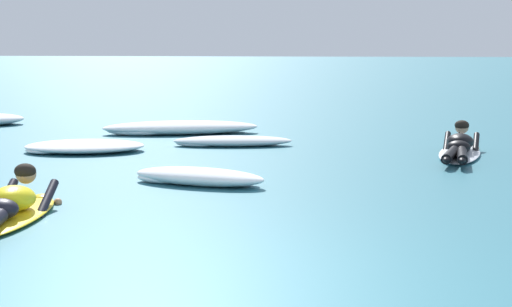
{
  "coord_description": "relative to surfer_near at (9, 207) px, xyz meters",
  "views": [
    {
      "loc": [
        1.08,
        -5.51,
        1.76
      ],
      "look_at": [
        0.16,
        4.29,
        0.36
      ],
      "focal_mm": 57.62,
      "sensor_mm": 36.0,
      "label": 1
    }
  ],
  "objects": [
    {
      "name": "surfer_far",
      "position": [
        4.97,
        4.84,
        -0.01
      ],
      "size": [
        1.04,
        2.74,
        0.54
      ],
      "color": "silver",
      "rests_on": "ground"
    },
    {
      "name": "whitewater_mid_left",
      "position": [
        0.32,
        7.28,
        -0.02
      ],
      "size": [
        2.96,
        1.45,
        0.25
      ],
      "color": "white",
      "rests_on": "ground"
    },
    {
      "name": "ground_plane",
      "position": [
        2.01,
        8.04,
        -0.14
      ],
      "size": [
        120.0,
        120.0,
        0.0
      ],
      "primitive_type": "plane",
      "color": "#2D6B7A"
    },
    {
      "name": "surfer_near",
      "position": [
        0.0,
        0.0,
        0.0
      ],
      "size": [
        0.63,
        2.42,
        0.54
      ],
      "color": "yellow",
      "rests_on": "ground"
    },
    {
      "name": "whitewater_front",
      "position": [
        1.5,
        2.14,
        -0.04
      ],
      "size": [
        1.77,
        1.02,
        0.21
      ],
      "color": "white",
      "rests_on": "ground"
    },
    {
      "name": "whitewater_mid_right",
      "position": [
        1.47,
        5.71,
        -0.06
      ],
      "size": [
        1.99,
        0.79,
        0.17
      ],
      "color": "white",
      "rests_on": "ground"
    },
    {
      "name": "whitewater_far_band",
      "position": [
        -0.73,
        4.82,
        -0.06
      ],
      "size": [
        2.0,
        1.42,
        0.18
      ],
      "color": "white",
      "rests_on": "ground"
    }
  ]
}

